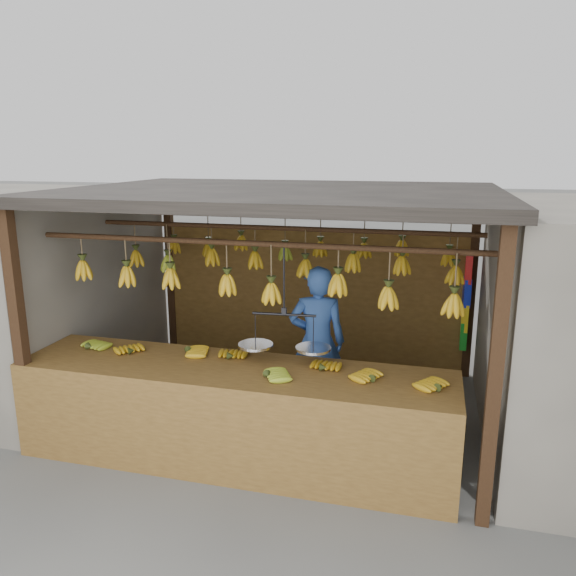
# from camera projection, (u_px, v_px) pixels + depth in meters

# --- Properties ---
(ground) EXTENTS (80.00, 80.00, 0.00)m
(ground) POSITION_uv_depth(u_px,v_px,m) (281.00, 409.00, 6.19)
(ground) COLOR #5B5B57
(stall) EXTENTS (4.30, 3.30, 2.40)m
(stall) POSITION_uv_depth(u_px,v_px,m) (289.00, 227.00, 6.03)
(stall) COLOR black
(stall) RESTS_ON ground
(counter) EXTENTS (3.92, 0.89, 0.96)m
(counter) POSITION_uv_depth(u_px,v_px,m) (229.00, 392.00, 4.89)
(counter) COLOR brown
(counter) RESTS_ON ground
(hanging_bananas) EXTENTS (3.60, 2.25, 0.40)m
(hanging_bananas) POSITION_uv_depth(u_px,v_px,m) (281.00, 264.00, 5.80)
(hanging_bananas) COLOR #BD8C14
(hanging_bananas) RESTS_ON ground
(balance_scale) EXTENTS (0.81, 0.34, 0.92)m
(balance_scale) POSITION_uv_depth(u_px,v_px,m) (284.00, 342.00, 4.90)
(balance_scale) COLOR black
(balance_scale) RESTS_ON ground
(vendor) EXTENTS (0.66, 0.51, 1.63)m
(vendor) POSITION_uv_depth(u_px,v_px,m) (317.00, 342.00, 5.88)
(vendor) COLOR #3359A5
(vendor) RESTS_ON ground
(bag_bundles) EXTENTS (0.08, 0.26, 1.16)m
(bag_bundles) POSITION_uv_depth(u_px,v_px,m) (466.00, 303.00, 6.74)
(bag_bundles) COLOR red
(bag_bundles) RESTS_ON ground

